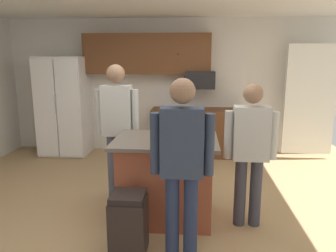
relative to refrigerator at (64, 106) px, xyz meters
name	(u,v)px	position (x,y,z in m)	size (l,w,h in m)	color
floor	(151,212)	(2.00, -2.38, -0.94)	(7.04, 7.04, 0.00)	tan
back_wall	(169,86)	(2.00, 0.42, 0.36)	(6.40, 0.10, 2.60)	silver
french_door_window_panel	(310,100)	(4.60, 0.02, 0.16)	(0.90, 0.06, 2.00)	white
cabinet_run_upper	(147,54)	(1.60, 0.22, 0.99)	(2.40, 0.38, 0.75)	brown
cabinet_run_lower	(199,132)	(2.60, 0.10, -0.49)	(1.80, 0.63, 0.90)	brown
refrigerator	(64,106)	(0.00, 0.00, 0.00)	(0.88, 0.76, 1.88)	white
microwave_over_range	(200,80)	(2.60, 0.12, 0.51)	(0.56, 0.40, 0.32)	black
kitchen_island	(166,178)	(2.19, -2.49, -0.45)	(1.17, 0.89, 0.96)	#9E4C33
person_elder_center	(182,159)	(2.41, -3.27, 0.04)	(0.57, 0.22, 1.70)	#232D4C
person_guest_by_door	(117,122)	(1.51, -1.95, 0.10)	(0.57, 0.23, 1.78)	#4C5166
person_host_foreground	(250,147)	(3.12, -2.58, -0.02)	(0.57, 0.22, 1.60)	#383842
glass_dark_ale	(160,138)	(2.15, -2.72, 0.09)	(0.06, 0.06, 0.12)	black
tumbler_amber	(200,135)	(2.58, -2.53, 0.09)	(0.07, 0.07, 0.13)	black
mug_ceramic_white	(174,139)	(2.30, -2.66, 0.07)	(0.13, 0.08, 0.09)	#4C6B99
trash_bin	(129,223)	(1.90, -3.22, -0.64)	(0.34, 0.34, 0.61)	black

